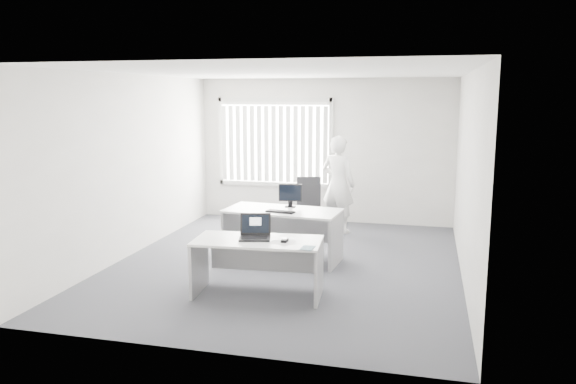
% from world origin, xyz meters
% --- Properties ---
extents(ground, '(6.00, 6.00, 0.00)m').
position_xyz_m(ground, '(0.00, 0.00, 0.00)').
color(ground, '#4B4C53').
rests_on(ground, ground).
extents(wall_back, '(5.00, 0.02, 2.80)m').
position_xyz_m(wall_back, '(0.00, 3.00, 1.40)').
color(wall_back, silver).
rests_on(wall_back, ground).
extents(wall_front, '(5.00, 0.02, 2.80)m').
position_xyz_m(wall_front, '(0.00, -3.00, 1.40)').
color(wall_front, silver).
rests_on(wall_front, ground).
extents(wall_left, '(0.02, 6.00, 2.80)m').
position_xyz_m(wall_left, '(-2.50, 0.00, 1.40)').
color(wall_left, silver).
rests_on(wall_left, ground).
extents(wall_right, '(0.02, 6.00, 2.80)m').
position_xyz_m(wall_right, '(2.50, 0.00, 1.40)').
color(wall_right, silver).
rests_on(wall_right, ground).
extents(ceiling, '(5.00, 6.00, 0.02)m').
position_xyz_m(ceiling, '(0.00, 0.00, 2.80)').
color(ceiling, white).
rests_on(ceiling, wall_back).
extents(window, '(2.32, 0.06, 1.76)m').
position_xyz_m(window, '(-1.00, 2.96, 1.55)').
color(window, silver).
rests_on(window, wall_back).
extents(blinds, '(2.20, 0.10, 1.50)m').
position_xyz_m(blinds, '(-1.00, 2.90, 1.52)').
color(blinds, white).
rests_on(blinds, wall_back).
extents(desk_near, '(1.63, 0.86, 0.72)m').
position_xyz_m(desk_near, '(-0.03, -1.37, 0.52)').
color(desk_near, silver).
rests_on(desk_near, ground).
extents(desk_far, '(1.78, 0.95, 0.78)m').
position_xyz_m(desk_far, '(-0.11, 0.19, 0.56)').
color(desk_far, silver).
rests_on(desk_far, ground).
extents(office_chair, '(0.71, 0.71, 1.03)m').
position_xyz_m(office_chair, '(-0.04, 1.80, 0.32)').
color(office_chair, black).
rests_on(office_chair, ground).
extents(person, '(0.75, 0.61, 1.77)m').
position_xyz_m(person, '(0.42, 2.16, 0.88)').
color(person, white).
rests_on(person, ground).
extents(laptop, '(0.45, 0.42, 0.30)m').
position_xyz_m(laptop, '(-0.07, -1.36, 0.87)').
color(laptop, black).
rests_on(laptop, desk_near).
extents(paper_sheet, '(0.31, 0.23, 0.00)m').
position_xyz_m(paper_sheet, '(0.31, -1.41, 0.72)').
color(paper_sheet, white).
rests_on(paper_sheet, desk_near).
extents(mouse, '(0.07, 0.12, 0.05)m').
position_xyz_m(mouse, '(0.32, -1.40, 0.74)').
color(mouse, '#AFAFB2').
rests_on(mouse, paper_sheet).
extents(booklet, '(0.15, 0.21, 0.01)m').
position_xyz_m(booklet, '(0.65, -1.60, 0.72)').
color(booklet, silver).
rests_on(booklet, desk_near).
extents(keyboard, '(0.45, 0.22, 0.02)m').
position_xyz_m(keyboard, '(-0.10, -0.01, 0.79)').
color(keyboard, black).
rests_on(keyboard, desk_far).
extents(monitor, '(0.37, 0.16, 0.36)m').
position_xyz_m(monitor, '(-0.05, 0.42, 0.96)').
color(monitor, black).
rests_on(monitor, desk_far).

